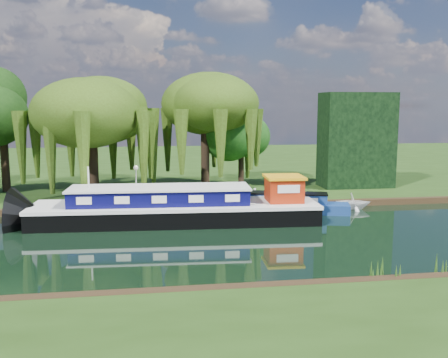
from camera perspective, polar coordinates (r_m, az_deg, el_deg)
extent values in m
plane|color=black|center=(27.44, -11.51, -7.32)|extent=(120.00, 120.00, 0.00)
cube|color=#1C340E|center=(60.83, -9.89, 1.52)|extent=(120.00, 52.00, 0.45)
cube|color=black|center=(31.82, -5.50, -4.18)|extent=(18.01, 4.85, 1.19)
cube|color=silver|center=(31.67, -5.52, -2.96)|extent=(18.11, 4.94, 0.22)
cube|color=#09093E|center=(31.58, -7.33, -1.94)|extent=(11.18, 3.41, 0.94)
cube|color=silver|center=(31.49, -7.35, -0.99)|extent=(11.39, 3.61, 0.12)
cube|color=#98230B|center=(32.27, 6.87, -1.22)|extent=(2.29, 2.29, 1.49)
cube|color=orange|center=(32.14, 6.90, 0.23)|extent=(2.55, 2.55, 0.16)
cylinder|color=silver|center=(31.90, -15.20, -0.75)|extent=(0.10, 0.10, 2.38)
cube|color=navy|center=(35.06, 5.78, -3.29)|extent=(10.29, 4.47, 0.77)
cube|color=navy|center=(34.93, 5.80, -2.16)|extent=(7.23, 3.21, 0.64)
cube|color=black|center=(34.86, 5.81, -1.58)|extent=(7.33, 3.31, 0.09)
cube|color=silver|center=(34.46, 1.30, -2.21)|extent=(0.50, 0.18, 0.27)
cube|color=silver|center=(34.32, 4.27, -2.27)|extent=(0.50, 0.18, 0.27)
cube|color=silver|center=(34.26, 7.26, -2.34)|extent=(0.50, 0.18, 0.27)
cube|color=silver|center=(34.30, 10.25, -2.39)|extent=(0.50, 0.18, 0.27)
imported|color=silver|center=(37.05, 14.52, -3.33)|extent=(2.79, 2.54, 1.27)
cylinder|color=black|center=(39.00, -14.68, 1.73)|extent=(0.67, 0.67, 5.13)
ellipsoid|color=#2F430E|center=(38.76, -14.88, 7.18)|extent=(7.16, 7.16, 4.63)
cylinder|color=black|center=(40.74, -2.16, 2.36)|extent=(0.74, 0.74, 5.26)
ellipsoid|color=#2F430E|center=(40.52, -2.19, 7.70)|extent=(7.18, 7.18, 4.64)
cylinder|color=black|center=(43.87, -23.84, 3.29)|extent=(0.69, 0.69, 7.10)
ellipsoid|color=black|center=(43.75, -24.06, 7.08)|extent=(5.68, 5.68, 5.68)
cylinder|color=black|center=(42.46, 1.97, 2.58)|extent=(0.45, 0.45, 5.22)
ellipsoid|color=#134310|center=(42.30, 1.99, 5.45)|extent=(4.17, 4.17, 4.17)
cube|color=black|center=(44.10, 14.89, 4.33)|extent=(6.00, 3.00, 8.00)
cylinder|color=silver|center=(37.36, -10.00, -0.68)|extent=(0.10, 0.10, 2.20)
sphere|color=white|center=(37.18, -10.05, 1.27)|extent=(0.36, 0.36, 0.36)
cylinder|color=silver|center=(35.81, -17.28, -2.29)|extent=(0.16, 0.16, 1.00)
cylinder|color=silver|center=(35.40, -6.01, -2.08)|extent=(0.16, 0.16, 1.00)
cylinder|color=silver|center=(36.15, 3.54, -1.83)|extent=(0.16, 0.16, 1.00)
cone|color=#1F4713|center=(23.54, 24.23, -9.15)|extent=(1.20, 1.20, 1.10)
cone|color=#1F4713|center=(22.02, 17.68, -10.00)|extent=(1.20, 1.20, 1.10)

